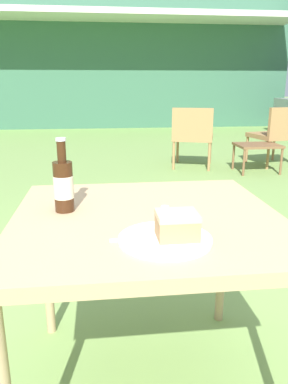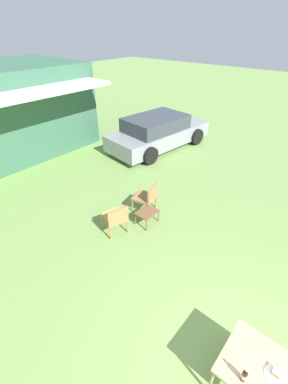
{
  "view_description": "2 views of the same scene",
  "coord_description": "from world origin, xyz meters",
  "px_view_note": "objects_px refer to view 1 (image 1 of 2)",
  "views": [
    {
      "loc": [
        -0.15,
        -1.14,
        1.1
      ],
      "look_at": [
        0.0,
        0.1,
        0.74
      ],
      "focal_mm": 35.0,
      "sensor_mm": 36.0,
      "label": 1
    },
    {
      "loc": [
        -2.08,
        0.11,
        4.32
      ],
      "look_at": [
        1.84,
        3.48,
        0.9
      ],
      "focal_mm": 24.0,
      "sensor_mm": 36.0,
      "label": 2
    }
  ],
  "objects_px": {
    "wicker_chair_cushioned": "(193,133)",
    "garden_side_table": "(258,147)",
    "wicker_chair_plain": "(277,132)",
    "patio_table": "(148,233)",
    "cake_on_plate": "(171,232)",
    "cola_bottle_near": "(63,185)"
  },
  "relations": [
    {
      "from": "wicker_chair_cushioned",
      "to": "garden_side_table",
      "type": "xyz_separation_m",
      "value": [
        0.75,
        -0.37,
        -0.14
      ]
    },
    {
      "from": "wicker_chair_cushioned",
      "to": "wicker_chair_plain",
      "type": "relative_size",
      "value": 1.0
    },
    {
      "from": "wicker_chair_cushioned",
      "to": "wicker_chair_plain",
      "type": "distance_m",
      "value": 1.16
    },
    {
      "from": "patio_table",
      "to": "cake_on_plate",
      "type": "xyz_separation_m",
      "value": [
        0.04,
        -0.21,
        0.09
      ]
    },
    {
      "from": "wicker_chair_plain",
      "to": "patio_table",
      "type": "distance_m",
      "value": 4.34
    },
    {
      "from": "wicker_chair_plain",
      "to": "garden_side_table",
      "type": "height_order",
      "value": "wicker_chair_plain"
    },
    {
      "from": "garden_side_table",
      "to": "patio_table",
      "type": "bearing_deg",
      "value": -118.58
    },
    {
      "from": "cola_bottle_near",
      "to": "patio_table",
      "type": "bearing_deg",
      "value": -15.67
    },
    {
      "from": "patio_table",
      "to": "cake_on_plate",
      "type": "bearing_deg",
      "value": -79.71
    },
    {
      "from": "wicker_chair_plain",
      "to": "cake_on_plate",
      "type": "height_order",
      "value": "wicker_chair_plain"
    },
    {
      "from": "garden_side_table",
      "to": "wicker_chair_cushioned",
      "type": "bearing_deg",
      "value": 153.91
    },
    {
      "from": "cola_bottle_near",
      "to": "wicker_chair_plain",
      "type": "bearing_deg",
      "value": 55.36
    },
    {
      "from": "garden_side_table",
      "to": "cake_on_plate",
      "type": "bearing_deg",
      "value": -116.65
    },
    {
      "from": "wicker_chair_plain",
      "to": "cake_on_plate",
      "type": "relative_size",
      "value": 3.12
    },
    {
      "from": "wicker_chair_plain",
      "to": "cake_on_plate",
      "type": "distance_m",
      "value": 4.51
    },
    {
      "from": "wicker_chair_cushioned",
      "to": "patio_table",
      "type": "relative_size",
      "value": 0.92
    },
    {
      "from": "garden_side_table",
      "to": "cola_bottle_near",
      "type": "distance_m",
      "value": 3.93
    },
    {
      "from": "cola_bottle_near",
      "to": "garden_side_table",
      "type": "bearing_deg",
      "value": 57.38
    },
    {
      "from": "patio_table",
      "to": "cola_bottle_near",
      "type": "bearing_deg",
      "value": 164.33
    },
    {
      "from": "wicker_chair_cushioned",
      "to": "cake_on_plate",
      "type": "xyz_separation_m",
      "value": [
        -1.04,
        -3.95,
        0.25
      ]
    },
    {
      "from": "cake_on_plate",
      "to": "patio_table",
      "type": "bearing_deg",
      "value": 100.29
    },
    {
      "from": "wicker_chair_cushioned",
      "to": "cola_bottle_near",
      "type": "bearing_deg",
      "value": 87.44
    }
  ]
}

